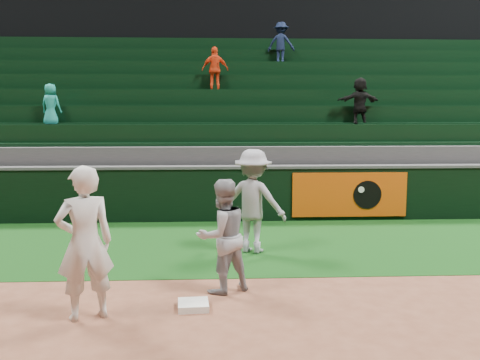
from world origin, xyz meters
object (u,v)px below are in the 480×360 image
at_px(first_base, 193,305).
at_px(baserunner, 222,236).
at_px(base_coach, 253,201).
at_px(first_baseman, 85,243).

distance_m(first_base, baserunner, 1.04).
bearing_deg(baserunner, base_coach, -135.48).
xyz_separation_m(baserunner, base_coach, (0.57, 2.04, 0.13)).
xyz_separation_m(first_baseman, base_coach, (2.21, 2.92, -0.01)).
relative_size(first_baseman, baserunner, 1.18).
bearing_deg(first_baseman, base_coach, -150.21).
bearing_deg(first_baseman, first_base, 168.21).
height_order(first_baseman, base_coach, first_baseman).
relative_size(first_base, first_baseman, 0.21).
bearing_deg(baserunner, first_baseman, -1.51).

